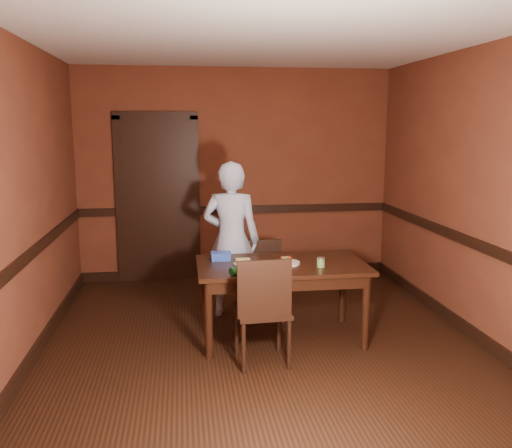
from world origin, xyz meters
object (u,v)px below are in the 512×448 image
object	(u,v)px
chair_far	(266,281)
chair_near	(262,309)
dining_table	(281,301)
person	(231,240)
cheese_saucer	(243,262)
sauce_jar	(321,262)
sandwich_plate	(286,262)
food_tub	(221,256)

from	to	relation	value
chair_far	chair_near	distance (m)	1.04
dining_table	person	world-z (taller)	person
cheese_saucer	person	bearing A→B (deg)	93.48
sauce_jar	cheese_saucer	xyz separation A→B (m)	(-0.68, 0.18, -0.02)
dining_table	sauce_jar	bearing A→B (deg)	-28.68
chair_far	person	bearing A→B (deg)	153.87
sandwich_plate	cheese_saucer	size ratio (longest dim) A/B	1.50
chair_near	cheese_saucer	world-z (taller)	chair_near
person	sauce_jar	xyz separation A→B (m)	(0.73, -0.88, -0.04)
dining_table	person	distance (m)	0.93
chair_far	food_tub	size ratio (longest dim) A/B	4.20
chair_far	food_tub	distance (m)	0.70
cheese_saucer	food_tub	world-z (taller)	food_tub
person	sandwich_plate	distance (m)	0.85
chair_far	sauce_jar	bearing A→B (deg)	-61.21
food_tub	dining_table	bearing A→B (deg)	-17.60
chair_near	cheese_saucer	bearing A→B (deg)	-80.88
person	food_tub	size ratio (longest dim) A/B	8.49
cheese_saucer	sauce_jar	bearing A→B (deg)	-14.81
chair_far	sauce_jar	xyz separation A→B (m)	(0.39, -0.71, 0.37)
chair_near	sauce_jar	size ratio (longest dim) A/B	10.78
chair_near	dining_table	bearing A→B (deg)	-120.56
dining_table	food_tub	bearing A→B (deg)	161.15
food_tub	sandwich_plate	bearing A→B (deg)	-18.33
chair_far	sauce_jar	distance (m)	0.89
person	sauce_jar	bearing A→B (deg)	143.42
sandwich_plate	food_tub	world-z (taller)	food_tub
person	chair_far	bearing A→B (deg)	167.59
dining_table	food_tub	size ratio (longest dim) A/B	8.11
dining_table	sauce_jar	distance (m)	0.55
dining_table	chair_far	distance (m)	0.54
person	food_tub	distance (m)	0.54
dining_table	chair_near	bearing A→B (deg)	-117.62
chair_near	sandwich_plate	size ratio (longest dim) A/B	3.64
sauce_jar	food_tub	distance (m)	0.94
person	food_tub	xyz separation A→B (m)	(-0.14, -0.52, -0.04)
chair_near	sauce_jar	xyz separation A→B (m)	(0.58, 0.31, 0.30)
chair_near	sauce_jar	bearing A→B (deg)	-154.79
chair_near	person	xyz separation A→B (m)	(-0.15, 1.19, 0.34)
dining_table	cheese_saucer	distance (m)	0.53
person	sandwich_plate	size ratio (longest dim) A/B	6.29
dining_table	sandwich_plate	xyz separation A→B (m)	(0.03, -0.02, 0.38)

